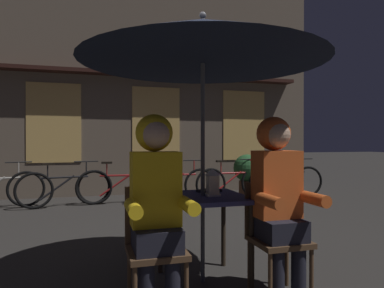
{
  "coord_description": "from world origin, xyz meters",
  "views": [
    {
      "loc": [
        -0.91,
        -2.83,
        1.2
      ],
      "look_at": [
        0.0,
        0.33,
        1.18
      ],
      "focal_mm": 32.54,
      "sensor_mm": 36.0,
      "label": 1
    }
  ],
  "objects_px": {
    "lantern": "(213,182)",
    "book": "(209,191)",
    "potted_plant": "(247,172)",
    "patio_umbrella": "(203,41)",
    "person_right_hooded": "(278,187)",
    "bicycle_second": "(64,188)",
    "chair_right": "(275,231)",
    "bicycle_fifth": "(233,182)",
    "bicycle_third": "(122,186)",
    "person_left_hooded": "(156,192)",
    "cafe_table": "(203,207)",
    "bicycle_furthest": "(286,181)",
    "bicycle_fourth": "(175,185)",
    "chair_left": "(155,241)"
  },
  "relations": [
    {
      "from": "cafe_table",
      "to": "bicycle_second",
      "type": "bearing_deg",
      "value": 109.66
    },
    {
      "from": "patio_umbrella",
      "to": "person_left_hooded",
      "type": "bearing_deg",
      "value": -138.43
    },
    {
      "from": "chair_right",
      "to": "bicycle_fifth",
      "type": "relative_size",
      "value": 0.52
    },
    {
      "from": "cafe_table",
      "to": "person_right_hooded",
      "type": "distance_m",
      "value": 0.67
    },
    {
      "from": "potted_plant",
      "to": "patio_umbrella",
      "type": "bearing_deg",
      "value": -119.6
    },
    {
      "from": "chair_right",
      "to": "person_left_hooded",
      "type": "xyz_separation_m",
      "value": [
        -0.96,
        -0.06,
        0.36
      ]
    },
    {
      "from": "person_right_hooded",
      "to": "bicycle_second",
      "type": "height_order",
      "value": "person_right_hooded"
    },
    {
      "from": "lantern",
      "to": "book",
      "type": "relative_size",
      "value": 1.16
    },
    {
      "from": "bicycle_fifth",
      "to": "book",
      "type": "xyz_separation_m",
      "value": [
        -1.8,
        -3.7,
        0.41
      ]
    },
    {
      "from": "lantern",
      "to": "bicycle_second",
      "type": "height_order",
      "value": "lantern"
    },
    {
      "from": "lantern",
      "to": "book",
      "type": "xyz_separation_m",
      "value": [
        0.05,
        0.23,
        -0.11
      ]
    },
    {
      "from": "chair_left",
      "to": "chair_right",
      "type": "distance_m",
      "value": 0.96
    },
    {
      "from": "bicycle_second",
      "to": "potted_plant",
      "type": "relative_size",
      "value": 1.81
    },
    {
      "from": "book",
      "to": "chair_right",
      "type": "bearing_deg",
      "value": -84.53
    },
    {
      "from": "person_left_hooded",
      "to": "cafe_table",
      "type": "bearing_deg",
      "value": 41.57
    },
    {
      "from": "bicycle_fifth",
      "to": "bicycle_furthest",
      "type": "distance_m",
      "value": 1.19
    },
    {
      "from": "bicycle_second",
      "to": "bicycle_fourth",
      "type": "relative_size",
      "value": 0.99
    },
    {
      "from": "person_left_hooded",
      "to": "book",
      "type": "bearing_deg",
      "value": 45.3
    },
    {
      "from": "bicycle_fifth",
      "to": "bicycle_furthest",
      "type": "xyz_separation_m",
      "value": [
        1.19,
        -0.08,
        0.0
      ]
    },
    {
      "from": "lantern",
      "to": "patio_umbrella",
      "type": "bearing_deg",
      "value": 146.47
    },
    {
      "from": "chair_left",
      "to": "person_left_hooded",
      "type": "relative_size",
      "value": 0.62
    },
    {
      "from": "patio_umbrella",
      "to": "cafe_table",
      "type": "bearing_deg",
      "value": 0.0
    },
    {
      "from": "chair_left",
      "to": "bicycle_fifth",
      "type": "distance_m",
      "value": 4.88
    },
    {
      "from": "patio_umbrella",
      "to": "person_right_hooded",
      "type": "xyz_separation_m",
      "value": [
        0.48,
        -0.43,
        -1.21
      ]
    },
    {
      "from": "person_right_hooded",
      "to": "lantern",
      "type": "bearing_deg",
      "value": 137.16
    },
    {
      "from": "person_left_hooded",
      "to": "bicycle_second",
      "type": "distance_m",
      "value": 4.48
    },
    {
      "from": "cafe_table",
      "to": "bicycle_furthest",
      "type": "xyz_separation_m",
      "value": [
        3.1,
        3.79,
        -0.29
      ]
    },
    {
      "from": "patio_umbrella",
      "to": "lantern",
      "type": "height_order",
      "value": "patio_umbrella"
    },
    {
      "from": "patio_umbrella",
      "to": "potted_plant",
      "type": "height_order",
      "value": "patio_umbrella"
    },
    {
      "from": "person_left_hooded",
      "to": "bicycle_furthest",
      "type": "xyz_separation_m",
      "value": [
        3.58,
        4.22,
        -0.5
      ]
    },
    {
      "from": "patio_umbrella",
      "to": "chair_left",
      "type": "height_order",
      "value": "patio_umbrella"
    },
    {
      "from": "lantern",
      "to": "cafe_table",
      "type": "bearing_deg",
      "value": 146.47
    },
    {
      "from": "person_right_hooded",
      "to": "bicycle_third",
      "type": "relative_size",
      "value": 0.83
    },
    {
      "from": "potted_plant",
      "to": "bicycle_third",
      "type": "bearing_deg",
      "value": -176.96
    },
    {
      "from": "bicycle_third",
      "to": "bicycle_fourth",
      "type": "xyz_separation_m",
      "value": [
        1.02,
        -0.16,
        0.0
      ]
    },
    {
      "from": "chair_right",
      "to": "bicycle_fourth",
      "type": "xyz_separation_m",
      "value": [
        0.18,
        4.19,
        -0.14
      ]
    },
    {
      "from": "chair_left",
      "to": "bicycle_second",
      "type": "bearing_deg",
      "value": 102.13
    },
    {
      "from": "book",
      "to": "potted_plant",
      "type": "bearing_deg",
      "value": 32.61
    },
    {
      "from": "person_left_hooded",
      "to": "book",
      "type": "relative_size",
      "value": 7.0
    },
    {
      "from": "lantern",
      "to": "bicycle_fourth",
      "type": "height_order",
      "value": "lantern"
    },
    {
      "from": "patio_umbrella",
      "to": "bicycle_third",
      "type": "height_order",
      "value": "patio_umbrella"
    },
    {
      "from": "patio_umbrella",
      "to": "chair_right",
      "type": "bearing_deg",
      "value": -37.55
    },
    {
      "from": "chair_right",
      "to": "book",
      "type": "bearing_deg",
      "value": 123.44
    },
    {
      "from": "cafe_table",
      "to": "bicycle_third",
      "type": "distance_m",
      "value": 4.0
    },
    {
      "from": "chair_right",
      "to": "bicycle_fifth",
      "type": "height_order",
      "value": "chair_right"
    },
    {
      "from": "patio_umbrella",
      "to": "person_right_hooded",
      "type": "relative_size",
      "value": 1.65
    },
    {
      "from": "bicycle_second",
      "to": "bicycle_fifth",
      "type": "distance_m",
      "value": 3.32
    },
    {
      "from": "lantern",
      "to": "book",
      "type": "distance_m",
      "value": 0.26
    },
    {
      "from": "bicycle_fifth",
      "to": "book",
      "type": "distance_m",
      "value": 4.13
    },
    {
      "from": "potted_plant",
      "to": "book",
      "type": "bearing_deg",
      "value": -119.42
    }
  ]
}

